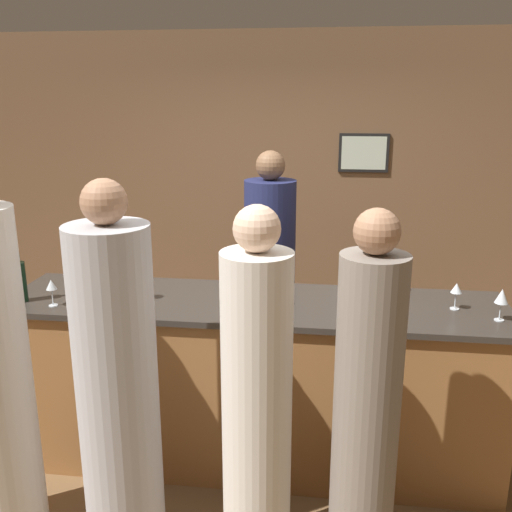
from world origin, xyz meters
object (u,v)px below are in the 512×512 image
at_px(wine_bottle_0, 20,281).
at_px(bartender, 270,287).
at_px(ice_bucket, 377,277).
at_px(guest_1, 118,391).
at_px(guest_2, 366,414).
at_px(guest_3, 257,409).

bearing_deg(wine_bottle_0, bartender, 36.90).
relative_size(wine_bottle_0, ice_bucket, 1.61).
relative_size(guest_1, guest_2, 1.06).
xyz_separation_m(guest_1, guest_3, (0.67, -0.02, -0.03)).
bearing_deg(guest_1, guest_2, 0.38).
xyz_separation_m(guest_1, ice_bucket, (1.28, 1.07, 0.28)).
xyz_separation_m(guest_2, guest_3, (-0.50, -0.02, -0.00)).
bearing_deg(wine_bottle_0, ice_bucket, 11.80).
xyz_separation_m(bartender, guest_3, (0.12, -1.67, -0.02)).
xyz_separation_m(guest_3, ice_bucket, (0.61, 1.09, 0.32)).
relative_size(guest_2, wine_bottle_0, 5.79).
bearing_deg(ice_bucket, guest_2, -95.73).
relative_size(guest_3, ice_bucket, 9.36).
height_order(bartender, guest_3, bartender).
relative_size(guest_1, guest_3, 1.05).
bearing_deg(guest_2, wine_bottle_0, 162.55).
xyz_separation_m(bartender, ice_bucket, (0.73, -0.59, 0.29)).
distance_m(bartender, wine_bottle_0, 1.74).
distance_m(guest_2, wine_bottle_0, 2.11).
height_order(guest_1, ice_bucket, guest_1).
xyz_separation_m(bartender, guest_1, (-0.55, -1.66, 0.01)).
bearing_deg(guest_1, guest_3, -1.39).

